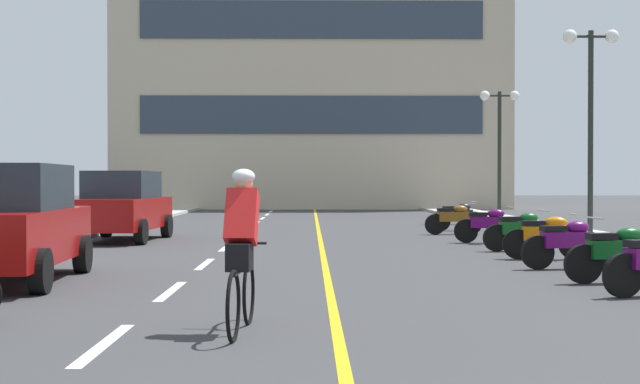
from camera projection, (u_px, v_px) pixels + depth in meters
ground_plane at (311, 239)px, 23.33m from camera, size 140.00×140.00×0.00m
curb_left at (72, 231)px, 26.24m from camera, size 2.40×72.00×0.12m
curb_right at (547, 230)px, 26.42m from camera, size 2.40×72.00×0.12m
lane_dash_1 at (104, 344)px, 8.31m from camera, size 0.14×2.20×0.01m
lane_dash_2 at (171, 291)px, 12.31m from camera, size 0.14×2.20×0.01m
lane_dash_3 at (205, 264)px, 16.31m from camera, size 0.14×2.20×0.01m
lane_dash_4 at (225, 248)px, 20.31m from camera, size 0.14×2.20×0.01m
lane_dash_5 at (239, 237)px, 24.31m from camera, size 0.14×2.20×0.01m
lane_dash_6 at (249, 229)px, 28.31m from camera, size 0.14×2.20×0.01m
lane_dash_7 at (257, 223)px, 32.31m from camera, size 0.14×2.20×0.01m
lane_dash_8 at (262, 218)px, 36.31m from camera, size 0.14×2.20×0.01m
lane_dash_9 at (267, 215)px, 40.30m from camera, size 0.14×2.20×0.01m
lane_dash_10 at (271, 211)px, 44.30m from camera, size 0.14×2.20×0.01m
lane_dash_11 at (274, 209)px, 48.30m from camera, size 0.14×2.20×0.01m
centre_line_yellow at (319, 232)px, 26.33m from camera, size 0.12×66.00×0.01m
office_building at (312, 60)px, 50.37m from camera, size 22.15×6.42×17.21m
street_lamp_mid at (591, 86)px, 22.72m from camera, size 1.46×0.36×5.40m
street_lamp_far at (500, 125)px, 32.20m from camera, size 1.46×0.36×4.78m
parked_car_near at (7, 223)px, 13.31m from camera, size 2.10×4.28×1.82m
parked_car_mid at (122, 206)px, 22.66m from camera, size 2.12×4.29×1.82m
motorcycle_4 at (618, 252)px, 13.26m from camera, size 1.70×0.60×0.92m
motorcycle_5 at (567, 242)px, 15.40m from camera, size 1.69×0.60×0.92m
motorcycle_6 at (546, 236)px, 17.28m from camera, size 1.70×0.60×0.92m
motorcycle_7 at (521, 230)px, 19.30m from camera, size 1.70×0.60×0.92m
motorcycle_8 at (488, 224)px, 21.87m from camera, size 1.70×0.60×0.92m
motorcycle_9 at (454, 218)px, 25.32m from camera, size 1.70×0.60×0.92m
motorcycle_10 at (458, 216)px, 27.26m from camera, size 1.70×0.60×0.92m
cyclist_rider at (241, 246)px, 8.97m from camera, size 0.42×1.77×1.71m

